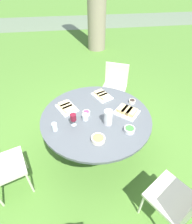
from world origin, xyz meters
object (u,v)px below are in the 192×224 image
dining_table (96,120)px  water_pitcher (108,117)px  wine_glass (73,118)px  chair_near_right (181,200)px  chair_far_back (115,84)px

dining_table → water_pitcher: 0.28m
dining_table → wine_glass: bearing=-155.6°
chair_near_right → wine_glass: 1.42m
wine_glass → chair_near_right: bearing=-45.4°
chair_far_back → wine_glass: bearing=-123.9°
chair_near_right → chair_far_back: (-0.12, 2.23, 0.00)m
dining_table → wine_glass: 0.39m
chair_near_right → water_pitcher: 1.13m
chair_far_back → water_pitcher: size_ratio=4.44×
dining_table → chair_near_right: size_ratio=1.65×
dining_table → chair_far_back: 1.25m
chair_near_right → chair_far_back: same height
dining_table → water_pitcher: (0.12, -0.17, 0.18)m
chair_near_right → dining_table: bearing=120.9°
water_pitcher → chair_far_back: bearing=72.0°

